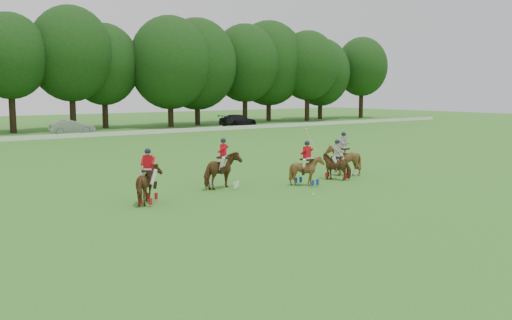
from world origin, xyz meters
TOP-DOWN VIEW (x-y plane):
  - ground at (0.00, 0.00)m, footprint 180.00×180.00m
  - tree_line at (0.26, 48.05)m, footprint 117.98×14.32m
  - boundary_rail at (0.00, 38.00)m, footprint 120.00×0.10m
  - car_mid at (4.51, 42.50)m, footprint 4.71×2.20m
  - car_right at (25.86, 42.50)m, footprint 5.42×2.57m
  - polo_red_a at (-5.47, 4.05)m, footprint 1.85×2.04m
  - polo_red_b at (-0.99, 5.21)m, footprint 2.27×2.24m
  - polo_red_c at (2.80, 3.52)m, footprint 1.38×1.51m
  - polo_stripe_a at (5.36, 4.02)m, footprint 1.47×1.77m
  - polo_stripe_b at (6.58, 4.77)m, footprint 1.68×1.81m
  - polo_ball at (1.32, 1.43)m, footprint 0.09×0.09m

SIDE VIEW (x-z plane):
  - ground at x=0.00m, z-range 0.00..0.00m
  - polo_ball at x=1.32m, z-range 0.00..0.09m
  - boundary_rail at x=0.00m, z-range 0.00..0.44m
  - polo_stripe_a at x=5.36m, z-range -0.31..1.80m
  - car_mid at x=4.51m, z-range 0.00..1.49m
  - car_right at x=25.86m, z-range 0.00..1.53m
  - polo_red_c at x=2.80m, z-range -0.59..2.17m
  - polo_red_a at x=-5.47m, z-range -0.32..1.99m
  - polo_stripe_b at x=6.58m, z-range -0.33..2.08m
  - polo_red_b at x=-0.99m, z-range -0.33..2.10m
  - tree_line at x=0.26m, z-range 0.86..15.60m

